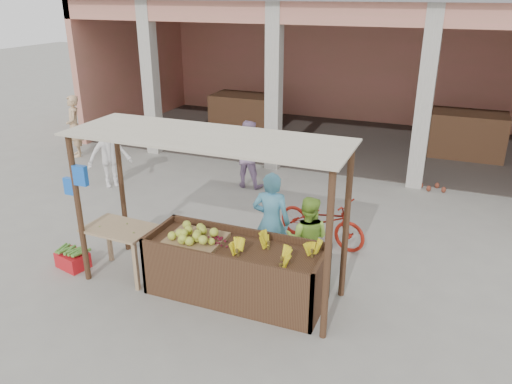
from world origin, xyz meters
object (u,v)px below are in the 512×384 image
at_px(fruit_stall, 236,272).
at_px(motorcycle, 322,219).
at_px(vendor_blue, 271,219).
at_px(vendor_green, 307,237).
at_px(side_table, 120,235).
at_px(red_crate, 73,260).

height_order(fruit_stall, motorcycle, motorcycle).
relative_size(fruit_stall, vendor_blue, 1.46).
relative_size(vendor_blue, vendor_green, 1.21).
height_order(side_table, red_crate, side_table).
distance_m(red_crate, vendor_blue, 3.33).
distance_m(red_crate, vendor_green, 3.85).
relative_size(red_crate, vendor_blue, 0.28).
height_order(red_crate, motorcycle, motorcycle).
bearing_deg(vendor_green, red_crate, 10.29).
bearing_deg(red_crate, vendor_green, 30.03).
xyz_separation_m(fruit_stall, motorcycle, (0.73, 2.11, 0.06)).
relative_size(fruit_stall, motorcycle, 1.48).
bearing_deg(motorcycle, side_table, 144.42).
bearing_deg(side_table, red_crate, -169.63).
height_order(vendor_blue, motorcycle, vendor_blue).
bearing_deg(vendor_blue, motorcycle, -120.88).
relative_size(red_crate, motorcycle, 0.28).
distance_m(side_table, vendor_green, 2.90).
distance_m(fruit_stall, side_table, 1.93).
distance_m(side_table, vendor_blue, 2.37).
xyz_separation_m(fruit_stall, vendor_green, (0.83, 0.82, 0.34)).
bearing_deg(side_table, motorcycle, 43.04).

